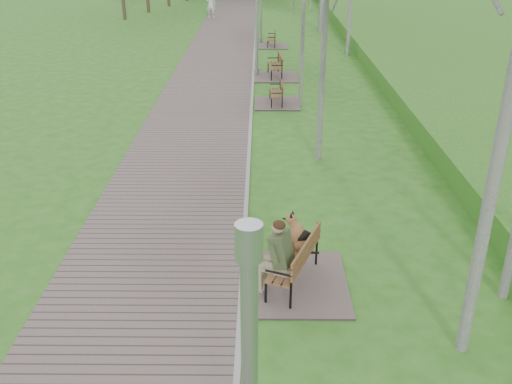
% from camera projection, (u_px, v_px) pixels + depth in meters
% --- Properties ---
extents(walkway, '(3.50, 67.00, 0.04)m').
position_uv_depth(walkway, '(215.00, 68.00, 25.82)').
color(walkway, '#71605C').
rests_on(walkway, ground).
extents(kerb, '(0.10, 67.00, 0.05)m').
position_uv_depth(kerb, '(254.00, 68.00, 25.80)').
color(kerb, '#999993').
rests_on(kerb, ground).
extents(bench_main, '(1.92, 2.13, 1.68)m').
position_uv_depth(bench_main, '(290.00, 263.00, 10.13)').
color(bench_main, '#71605C').
rests_on(bench_main, ground).
extents(bench_second, '(1.61, 1.79, 0.99)m').
position_uv_depth(bench_second, '(276.00, 99.00, 20.65)').
color(bench_second, '#71605C').
rests_on(bench_second, ground).
extents(bench_third, '(1.87, 2.08, 1.15)m').
position_uv_depth(bench_third, '(275.00, 72.00, 24.25)').
color(bench_third, '#71605C').
rests_on(bench_third, ground).
extents(bench_far, '(1.61, 1.79, 0.99)m').
position_uv_depth(bench_far, '(272.00, 43.00, 30.39)').
color(bench_far, '#71605C').
rests_on(bench_far, ground).
extents(lamp_post_second, '(0.21, 0.21, 5.37)m').
position_uv_depth(lamp_post_second, '(257.00, 15.00, 23.62)').
color(lamp_post_second, '#9A9DA2').
rests_on(lamp_post_second, ground).
extents(pedestrian_near, '(0.72, 0.51, 1.86)m').
position_uv_depth(pedestrian_near, '(211.00, 4.00, 39.11)').
color(pedestrian_near, silver).
rests_on(pedestrian_near, ground).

